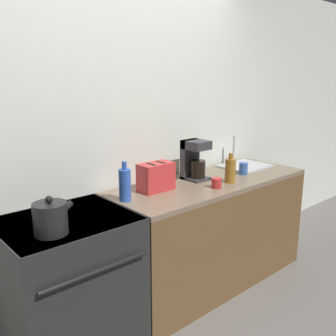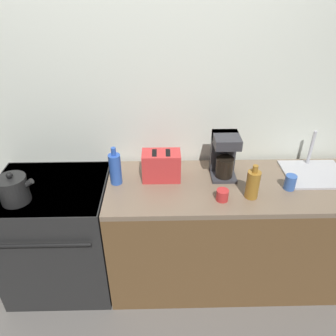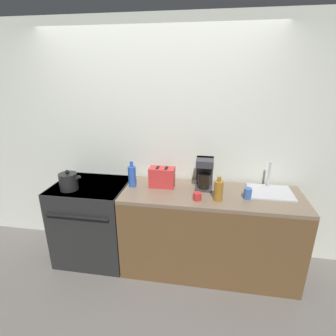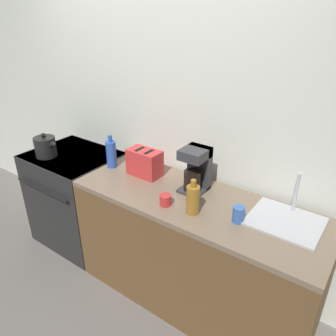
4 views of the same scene
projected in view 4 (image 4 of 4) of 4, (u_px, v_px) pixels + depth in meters
ground_plane at (107, 285)px, 2.76m from camera, size 12.00×12.00×0.00m
wall_back at (155, 115)px, 2.69m from camera, size 8.00×0.05×2.60m
stove at (78, 197)px, 3.13m from camera, size 0.78×0.69×0.91m
counter_block at (194, 252)px, 2.45m from camera, size 1.81×0.65×0.91m
kettle at (45, 147)px, 2.86m from camera, size 0.23×0.18×0.22m
toaster at (145, 163)px, 2.54m from camera, size 0.26×0.15×0.21m
coffee_maker at (196, 168)px, 2.31m from camera, size 0.17×0.20×0.32m
sink_tray at (286, 219)px, 2.02m from camera, size 0.43×0.37×0.28m
bottle_blue at (111, 154)px, 2.66m from camera, size 0.08×0.08×0.28m
bottle_amber at (193, 199)px, 2.07m from camera, size 0.09×0.09×0.24m
cup_blue at (238, 214)px, 2.01m from camera, size 0.07×0.07×0.10m
cup_red at (165, 200)px, 2.18m from camera, size 0.08×0.08×0.08m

